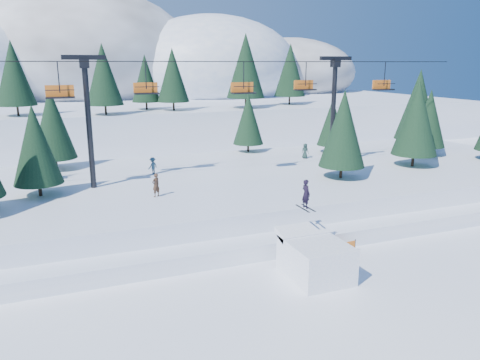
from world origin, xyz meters
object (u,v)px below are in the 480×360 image
object	(u,v)px
banner_far	(362,227)
jump_kicker	(315,257)
banner_near	(338,248)
chairlift	(216,98)

from	to	relation	value
banner_far	jump_kicker	bearing A→B (deg)	-144.77
jump_kicker	banner_near	size ratio (longest dim) A/B	1.93
banner_near	banner_far	xyz separation A→B (m)	(3.79, 2.67, 0.00)
jump_kicker	chairlift	size ratio (longest dim) A/B	0.12
jump_kicker	banner_far	bearing A→B (deg)	35.23
banner_near	chairlift	bearing A→B (deg)	104.41
chairlift	banner_near	xyz separation A→B (m)	(3.58, -13.92, -8.78)
chairlift	banner_far	xyz separation A→B (m)	(7.36, -11.25, -8.78)
chairlift	banner_near	bearing A→B (deg)	-75.59
chairlift	jump_kicker	bearing A→B (deg)	-87.63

